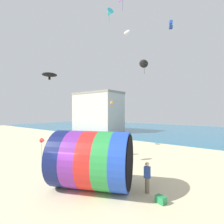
# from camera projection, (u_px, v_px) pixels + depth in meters

# --- Properties ---
(ground_plane) EXTENTS (120.00, 120.00, 0.00)m
(ground_plane) POSITION_uv_depth(u_px,v_px,m) (70.00, 190.00, 10.44)
(ground_plane) COLOR beige
(sea) EXTENTS (120.00, 40.00, 0.10)m
(sea) POSITION_uv_depth(u_px,v_px,m) (203.00, 132.00, 40.54)
(sea) COLOR teal
(sea) RESTS_ON ground
(giant_inflatable_tube) EXTENTS (5.71, 5.16, 3.51)m
(giant_inflatable_tube) POSITION_uv_depth(u_px,v_px,m) (92.00, 159.00, 10.81)
(giant_inflatable_tube) COLOR navy
(giant_inflatable_tube) RESTS_ON ground
(kite_handler) EXTENTS (0.41, 0.31, 1.78)m
(kite_handler) POSITION_uv_depth(u_px,v_px,m) (147.00, 177.00, 10.13)
(kite_handler) COLOR #726651
(kite_handler) RESTS_ON ground
(kite_blue_box) EXTENTS (0.59, 0.59, 1.22)m
(kite_blue_box) POSITION_uv_depth(u_px,v_px,m) (171.00, 25.00, 24.79)
(kite_blue_box) COLOR blue
(kite_black_parafoil) EXTENTS (1.06, 1.39, 0.68)m
(kite_black_parafoil) POSITION_uv_depth(u_px,v_px,m) (49.00, 75.00, 15.44)
(kite_black_parafoil) COLOR black
(kite_orange_parafoil) EXTENTS (1.19, 1.19, 0.65)m
(kite_orange_parafoil) POSITION_uv_depth(u_px,v_px,m) (112.00, 103.00, 24.19)
(kite_orange_parafoil) COLOR orange
(kite_black_delta) EXTENTS (1.55, 1.58, 2.03)m
(kite_black_delta) POSITION_uv_depth(u_px,v_px,m) (144.00, 62.00, 20.35)
(kite_black_delta) COLOR black
(kite_cyan_delta) EXTENTS (1.45, 1.30, 1.83)m
(kite_cyan_delta) POSITION_uv_depth(u_px,v_px,m) (109.00, 13.00, 23.24)
(kite_cyan_delta) COLOR #2DB2C6
(kite_white_parafoil) EXTENTS (1.56, 1.09, 0.80)m
(kite_white_parafoil) POSITION_uv_depth(u_px,v_px,m) (127.00, 32.00, 26.82)
(kite_white_parafoil) COLOR white
(bystander_mid_beach) EXTENTS (0.30, 0.40, 1.52)m
(bystander_mid_beach) POSITION_uv_depth(u_px,v_px,m) (124.00, 148.00, 19.20)
(bystander_mid_beach) COLOR #383D56
(bystander_mid_beach) RESTS_ON ground
(promenade_building) EXTENTS (11.82, 6.50, 9.47)m
(promenade_building) POSITION_uv_depth(u_px,v_px,m) (98.00, 112.00, 42.51)
(promenade_building) COLOR beige
(promenade_building) RESTS_ON ground
(beach_flag) EXTENTS (0.47, 0.36, 2.67)m
(beach_flag) POSITION_uv_depth(u_px,v_px,m) (43.00, 142.00, 13.48)
(beach_flag) COLOR silver
(beach_flag) RESTS_ON ground
(cooler_box) EXTENTS (0.60, 0.48, 0.36)m
(cooler_box) POSITION_uv_depth(u_px,v_px,m) (161.00, 200.00, 8.99)
(cooler_box) COLOR #268C4C
(cooler_box) RESTS_ON ground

